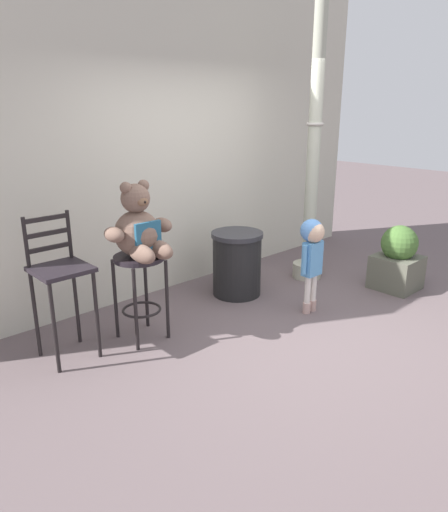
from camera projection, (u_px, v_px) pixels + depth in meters
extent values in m
plane|color=#625355|center=(304.00, 333.00, 4.47)|extent=(24.00, 24.00, 0.00)
cube|color=beige|center=(170.00, 123.00, 5.27)|extent=(6.08, 0.30, 3.67)
cylinder|color=black|center=(139.00, 258.00, 4.16)|extent=(0.44, 0.44, 0.04)
cylinder|color=black|center=(136.00, 310.00, 4.06)|extent=(0.03, 0.03, 0.75)
cylinder|color=black|center=(167.00, 300.00, 4.27)|extent=(0.03, 0.03, 0.75)
cylinder|color=black|center=(115.00, 299.00, 4.29)|extent=(0.03, 0.03, 0.75)
cylinder|color=black|center=(146.00, 290.00, 4.50)|extent=(0.03, 0.03, 0.75)
torus|color=black|center=(142.00, 310.00, 4.31)|extent=(0.35, 0.35, 0.02)
sphere|color=brown|center=(137.00, 233.00, 4.09)|extent=(0.40, 0.40, 0.40)
cube|color=#205270|center=(148.00, 236.00, 3.98)|extent=(0.25, 0.03, 0.24)
sphere|color=brown|center=(135.00, 198.00, 4.00)|extent=(0.25, 0.25, 0.25)
ellipsoid|color=brown|center=(143.00, 202.00, 3.93)|extent=(0.10, 0.08, 0.07)
sphere|color=black|center=(144.00, 202.00, 3.91)|extent=(0.03, 0.03, 0.03)
sphere|color=brown|center=(126.00, 188.00, 3.92)|extent=(0.10, 0.10, 0.10)
sphere|color=brown|center=(143.00, 185.00, 4.03)|extent=(0.10, 0.10, 0.10)
ellipsoid|color=brown|center=(114.00, 235.00, 3.90)|extent=(0.14, 0.22, 0.13)
ellipsoid|color=brown|center=(162.00, 225.00, 4.22)|extent=(0.14, 0.22, 0.13)
ellipsoid|color=brown|center=(142.00, 254.00, 3.94)|extent=(0.14, 0.34, 0.16)
ellipsoid|color=brown|center=(160.00, 249.00, 4.06)|extent=(0.14, 0.34, 0.16)
cylinder|color=#C39D93|center=(307.00, 308.00, 4.89)|extent=(0.08, 0.08, 0.11)
cylinder|color=silver|center=(308.00, 289.00, 4.82)|extent=(0.06, 0.06, 0.29)
cylinder|color=#C39D93|center=(312.00, 305.00, 4.95)|extent=(0.08, 0.08, 0.11)
cylinder|color=silver|center=(313.00, 287.00, 4.89)|extent=(0.06, 0.06, 0.29)
cube|color=#5595CD|center=(312.00, 259.00, 4.76)|extent=(0.20, 0.11, 0.34)
cylinder|color=#5595CD|center=(304.00, 260.00, 4.67)|extent=(0.05, 0.05, 0.29)
cylinder|color=#5595CD|center=(320.00, 254.00, 4.84)|extent=(0.05, 0.05, 0.29)
sphere|color=#D8B293|center=(314.00, 232.00, 4.67)|extent=(0.21, 0.21, 0.21)
sphere|color=#5A90D5|center=(312.00, 230.00, 4.69)|extent=(0.23, 0.23, 0.23)
cylinder|color=black|center=(237.00, 266.00, 5.29)|extent=(0.53, 0.53, 0.66)
cylinder|color=#2D2D33|center=(237.00, 235.00, 5.19)|extent=(0.56, 0.56, 0.05)
cylinder|color=#AFAD98|center=(307.00, 270.00, 5.88)|extent=(0.35, 0.35, 0.18)
cylinder|color=#A8AB97|center=(314.00, 138.00, 5.40)|extent=(0.15, 0.15, 2.99)
torus|color=#ADA89E|center=(315.00, 124.00, 5.35)|extent=(0.20, 0.20, 0.04)
cube|color=black|center=(61.00, 269.00, 3.83)|extent=(0.43, 0.43, 0.03)
cylinder|color=black|center=(55.00, 329.00, 3.71)|extent=(0.03, 0.03, 0.76)
cylinder|color=black|center=(97.00, 315.00, 3.94)|extent=(0.03, 0.03, 0.76)
cylinder|color=black|center=(35.00, 314.00, 3.96)|extent=(0.03, 0.03, 0.76)
cylinder|color=black|center=(76.00, 302.00, 4.20)|extent=(0.03, 0.03, 0.76)
cylinder|color=black|center=(26.00, 242.00, 3.77)|extent=(0.03, 0.03, 0.41)
cylinder|color=black|center=(69.00, 234.00, 4.01)|extent=(0.03, 0.03, 0.41)
cube|color=black|center=(49.00, 248.00, 3.91)|extent=(0.36, 0.02, 0.04)
cube|color=black|center=(48.00, 233.00, 3.88)|extent=(0.36, 0.02, 0.04)
cube|color=black|center=(46.00, 219.00, 3.84)|extent=(0.36, 0.02, 0.04)
cube|color=#565648|center=(396.00, 272.00, 5.50)|extent=(0.48, 0.48, 0.39)
sphere|color=#42672E|center=(400.00, 243.00, 5.39)|extent=(0.41, 0.41, 0.41)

